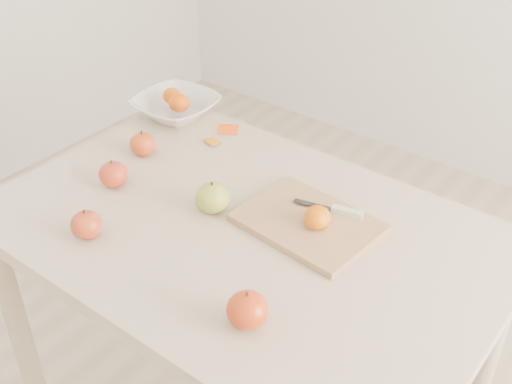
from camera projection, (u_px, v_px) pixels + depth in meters
The scene contains 14 objects.
table at pixel (243, 258), 1.57m from camera, with size 1.20×0.80×0.75m.
cutting_board at pixel (308, 223), 1.51m from camera, with size 0.31×0.23×0.02m, color tan.
board_tangerine at pixel (317, 217), 1.46m from camera, with size 0.06×0.06×0.05m, color orange.
fruit_bowl at pixel (176, 107), 1.95m from camera, with size 0.24×0.24×0.06m, color white.
bowl_tangerine_near at pixel (172, 96), 1.96m from camera, with size 0.06×0.06×0.05m, color #D66407.
bowl_tangerine_far at pixel (179, 103), 1.91m from camera, with size 0.06×0.06×0.05m, color #D94607.
orange_peel_a at pixel (228, 131), 1.89m from camera, with size 0.06×0.04×0.00m, color #E54D10.
orange_peel_b at pixel (212, 142), 1.83m from camera, with size 0.04×0.04×0.00m, color orange.
paring_knife at pixel (341, 211), 1.52m from camera, with size 0.17×0.06×0.01m.
apple_green at pixel (213, 198), 1.54m from camera, with size 0.08×0.08×0.07m, color olive.
apple_red_a at pixel (143, 144), 1.76m from camera, with size 0.07×0.07×0.07m, color maroon.
apple_red_d at pixel (113, 174), 1.64m from camera, with size 0.07×0.07×0.07m, color #930A0C.
apple_red_c at pixel (86, 224), 1.46m from camera, with size 0.07×0.07×0.07m, color maroon.
apple_red_e at pixel (247, 310), 1.23m from camera, with size 0.08×0.08×0.07m, color #9F0809.
Camera 1 is at (0.76, -0.93, 1.67)m, focal length 45.00 mm.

